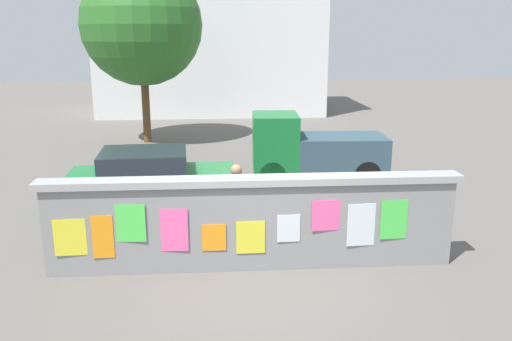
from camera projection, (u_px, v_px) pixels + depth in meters
ground at (235, 160)px, 16.88m from camera, size 60.00×60.00×0.00m
poster_wall at (252, 222)px, 8.95m from camera, size 7.12×0.42×1.63m
auto_rickshaw_truck at (311, 149)px, 14.35m from camera, size 3.67×1.66×1.85m
car_parked at (151, 179)px, 11.96m from camera, size 3.90×1.94×1.40m
motorcycle at (330, 204)px, 11.09m from camera, size 1.88×0.67×0.87m
person_walking at (236, 197)px, 9.80m from camera, size 0.45×0.45×1.62m
tree_roadside at (142, 25)px, 18.68m from camera, size 4.30×4.30×6.39m
building_background at (211, 43)px, 26.85m from camera, size 11.30×5.96×6.91m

